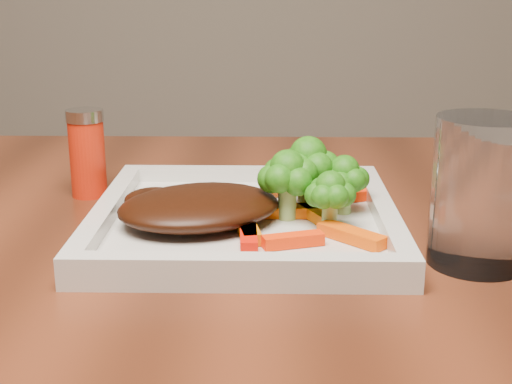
{
  "coord_description": "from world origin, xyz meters",
  "views": [
    {
      "loc": [
        0.25,
        -0.54,
        0.97
      ],
      "look_at": [
        0.24,
        0.08,
        0.79
      ],
      "focal_mm": 50.0,
      "sensor_mm": 36.0,
      "label": 1
    }
  ],
  "objects_px": {
    "plate": "(245,224)",
    "drinking_glass": "(481,192)",
    "steak": "(199,207)",
    "spice_shaker": "(87,153)"
  },
  "relations": [
    {
      "from": "steak",
      "to": "drinking_glass",
      "type": "xyz_separation_m",
      "value": [
        0.23,
        -0.06,
        0.03
      ]
    },
    {
      "from": "plate",
      "to": "drinking_glass",
      "type": "xyz_separation_m",
      "value": [
        0.19,
        -0.07,
        0.05
      ]
    },
    {
      "from": "steak",
      "to": "drinking_glass",
      "type": "distance_m",
      "value": 0.24
    },
    {
      "from": "steak",
      "to": "spice_shaker",
      "type": "height_order",
      "value": "spice_shaker"
    },
    {
      "from": "plate",
      "to": "steak",
      "type": "xyz_separation_m",
      "value": [
        -0.04,
        -0.01,
        0.02
      ]
    },
    {
      "from": "spice_shaker",
      "to": "drinking_glass",
      "type": "relative_size",
      "value": 0.77
    },
    {
      "from": "spice_shaker",
      "to": "drinking_glass",
      "type": "height_order",
      "value": "drinking_glass"
    },
    {
      "from": "steak",
      "to": "spice_shaker",
      "type": "distance_m",
      "value": 0.18
    },
    {
      "from": "drinking_glass",
      "to": "steak",
      "type": "bearing_deg",
      "value": 165.24
    },
    {
      "from": "plate",
      "to": "drinking_glass",
      "type": "bearing_deg",
      "value": -21.19
    }
  ]
}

